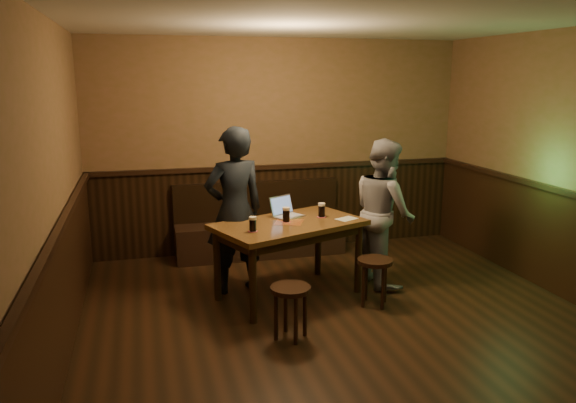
% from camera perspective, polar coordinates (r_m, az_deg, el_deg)
% --- Properties ---
extents(room, '(5.04, 6.04, 2.84)m').
position_cam_1_polar(room, '(4.93, 6.98, -0.47)').
color(room, black).
rests_on(room, ground).
extents(bench, '(2.20, 0.50, 0.95)m').
position_cam_1_polar(bench, '(7.41, -2.90, -3.06)').
color(bench, black).
rests_on(bench, ground).
extents(pub_table, '(1.74, 1.36, 0.82)m').
position_cam_1_polar(pub_table, '(5.90, 0.10, -3.13)').
color(pub_table, '#513317').
rests_on(pub_table, ground).
extents(stool_left, '(0.39, 0.39, 0.49)m').
position_cam_1_polar(stool_left, '(5.05, 0.26, -9.68)').
color(stool_left, black).
rests_on(stool_left, ground).
extents(stool_right, '(0.44, 0.44, 0.49)m').
position_cam_1_polar(stool_right, '(5.83, 8.82, -6.73)').
color(stool_right, black).
rests_on(stool_right, ground).
extents(pint_left, '(0.10, 0.10, 0.15)m').
position_cam_1_polar(pint_left, '(5.52, -3.60, -2.29)').
color(pint_left, '#B71634').
rests_on(pint_left, pub_table).
extents(pint_mid, '(0.10, 0.10, 0.16)m').
position_cam_1_polar(pint_mid, '(5.86, -0.18, -1.34)').
color(pint_mid, '#B71634').
rests_on(pint_mid, pub_table).
extents(pint_right, '(0.10, 0.10, 0.16)m').
position_cam_1_polar(pint_right, '(6.08, 3.44, -0.86)').
color(pint_right, '#B71634').
rests_on(pint_right, pub_table).
extents(laptop, '(0.39, 0.37, 0.22)m').
position_cam_1_polar(laptop, '(6.09, -0.28, -1.01)').
color(laptop, silver).
rests_on(laptop, pub_table).
extents(menu, '(0.26, 0.23, 0.00)m').
position_cam_1_polar(menu, '(6.03, 5.97, -1.76)').
color(menu, silver).
rests_on(menu, pub_table).
extents(person_suit, '(0.73, 0.56, 1.81)m').
position_cam_1_polar(person_suit, '(6.03, -5.46, -0.93)').
color(person_suit, black).
rests_on(person_suit, ground).
extents(person_grey, '(0.63, 0.81, 1.65)m').
position_cam_1_polar(person_grey, '(6.38, 9.73, -1.04)').
color(person_grey, gray).
rests_on(person_grey, ground).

